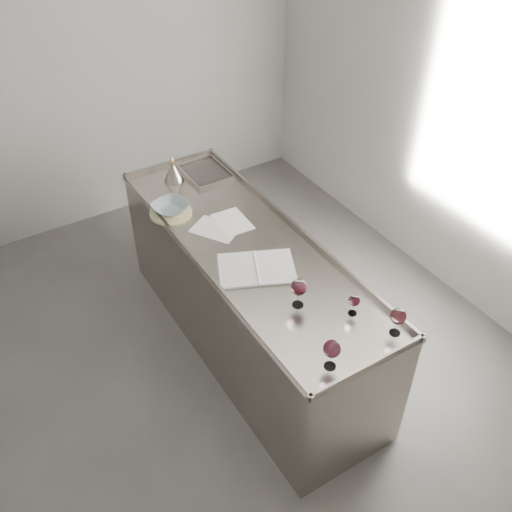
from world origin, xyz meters
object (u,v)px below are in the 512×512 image
ceramic_bowl (170,208)px  wine_glass_middle (299,288)px  counter (248,297)px  notebook (257,268)px  wine_funnel (173,173)px  wine_glass_small (354,301)px  wine_glass_right (398,317)px  wine_glass_left (332,349)px

ceramic_bowl → wine_glass_middle: bearing=-79.3°
counter → ceramic_bowl: ceramic_bowl is taller
ceramic_bowl → notebook: bearing=-76.6°
notebook → wine_funnel: bearing=114.5°
wine_glass_small → wine_funnel: size_ratio=0.59×
wine_glass_middle → wine_glass_right: 0.56m
wine_glass_small → ceramic_bowl: size_ratio=0.54×
wine_glass_middle → wine_glass_left: bearing=-104.5°
ceramic_bowl → counter: bearing=-64.4°
counter → notebook: (-0.08, -0.24, 0.47)m
counter → wine_funnel: 1.09m
counter → notebook: 0.54m
wine_glass_right → wine_glass_small: bearing=113.0°
counter → wine_glass_middle: (-0.05, -0.63, 0.60)m
wine_glass_middle → ceramic_bowl: size_ratio=0.77×
wine_glass_left → notebook: size_ratio=0.32×
ceramic_bowl → wine_funnel: size_ratio=1.08×
wine_glass_middle → wine_funnel: 1.58m
counter → wine_funnel: wine_funnel is taller
wine_glass_small → notebook: bearing=113.0°
wine_glass_middle → wine_glass_right: wine_glass_middle is taller
ceramic_bowl → wine_funnel: 0.43m
wine_glass_left → wine_glass_right: bearing=0.0°
wine_glass_middle → wine_glass_small: wine_glass_middle is taller
wine_glass_left → wine_glass_right: (0.44, 0.00, -0.01)m
wine_glass_small → wine_glass_middle: bearing=135.7°
counter → ceramic_bowl: 0.82m
counter → wine_glass_right: size_ratio=14.10×
wine_glass_left → wine_glass_small: 0.41m
counter → wine_glass_small: 1.03m
wine_glass_middle → wine_funnel: bearing=91.0°
wine_glass_left → counter: bearing=81.4°
notebook → ceramic_bowl: bearing=128.3°
wine_glass_right → ceramic_bowl: size_ratio=0.71×
counter → notebook: size_ratio=4.35×
counter → ceramic_bowl: size_ratio=9.99×
ceramic_bowl → wine_glass_left: bearing=-86.2°
wine_glass_left → notebook: wine_glass_left is taller
counter → wine_glass_left: (-0.16, -1.08, 0.59)m
notebook → ceramic_bowl: size_ratio=2.30×
wine_glass_middle → wine_funnel: size_ratio=0.83×
wine_glass_right → notebook: size_ratio=0.31×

